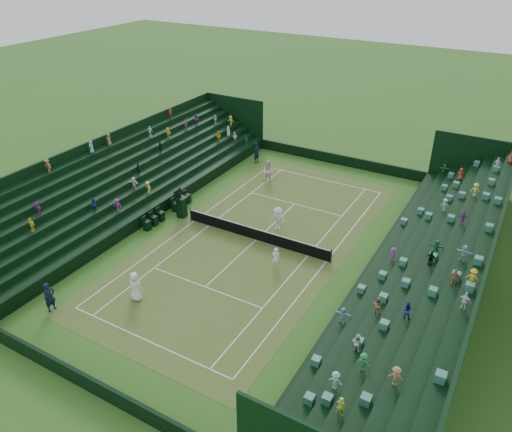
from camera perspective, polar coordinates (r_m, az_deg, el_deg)
The scene contains 17 objects.
ground at distance 36.12m, azimuth 0.00°, elevation -2.77°, with size 160.00×160.00×0.00m, color #386B21.
court_surface at distance 36.12m, azimuth 0.00°, elevation -2.76°, with size 12.97×26.77×0.01m, color #306722.
perimeter_wall_north at distance 48.80m, azimuth 9.38°, elevation 6.41°, with size 17.17×0.20×1.00m, color black.
perimeter_wall_south at distance 26.36m, azimuth -18.35°, elevation -17.81°, with size 17.17×0.20×1.00m, color black.
perimeter_wall_east at distance 33.16m, azimuth 12.89°, elevation -5.84°, with size 0.20×31.77×1.00m, color black.
perimeter_wall_west at distance 40.20m, azimuth -10.55°, elevation 1.08°, with size 0.20×31.77×1.00m, color black.
north_grandstand at distance 31.98m, azimuth 20.22°, elevation -6.25°, with size 6.60×32.00×4.90m.
south_grandstand at distance 42.35m, azimuth -15.07°, elevation 3.65°, with size 6.60×32.00×4.90m.
tennis_net at distance 35.84m, azimuth 0.00°, elevation -2.05°, with size 11.67×0.10×1.06m.
umpire_chair at distance 39.04m, azimuth -8.55°, elevation 1.32°, with size 0.80×0.80×2.51m.
courtside_chairs at distance 39.67m, azimuth -10.03°, elevation 0.58°, with size 0.50×5.47×1.08m.
player_near_west at distance 30.88m, azimuth -13.64°, elevation -7.83°, with size 0.95×0.62×1.94m, color white.
player_near_east at distance 32.79m, azimuth 2.28°, elevation -4.83°, with size 0.58×0.38×1.60m, color white.
player_far_west at distance 44.34m, azimuth 1.39°, elevation 5.12°, with size 0.98×0.77×2.02m, color white.
player_far_east at distance 37.08m, azimuth 2.51°, elevation -0.26°, with size 1.17×0.67×1.81m, color white.
line_judge_north at distance 48.34m, azimuth 0.08°, elevation 7.24°, with size 0.74×0.48×2.02m, color black.
line_judge_south at distance 31.60m, azimuth -22.52°, elevation -8.56°, with size 0.70×0.46×1.91m, color black.
Camera 1 is at (15.22, -26.54, 19.20)m, focal length 35.00 mm.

